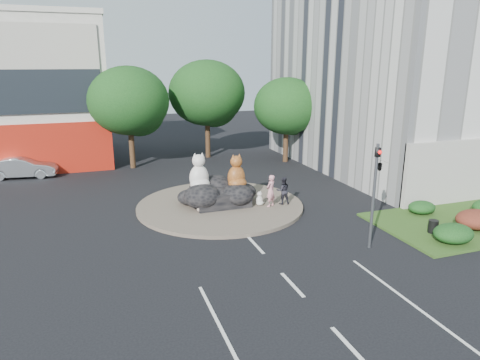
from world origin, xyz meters
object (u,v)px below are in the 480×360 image
(cat_tabby, at_px, (236,171))
(kitten_calico, at_px, (200,204))
(kitten_white, at_px, (260,198))
(cat_white, at_px, (199,171))
(pedestrian_pink, at_px, (271,191))
(parked_car, at_px, (23,167))
(pedestrian_dark, at_px, (283,191))
(litter_bin, at_px, (433,226))

(cat_tabby, xyz_separation_m, kitten_calico, (-2.49, -0.92, -1.51))
(cat_tabby, relative_size, kitten_white, 2.42)
(kitten_white, bearing_deg, cat_white, 122.30)
(pedestrian_pink, distance_m, parked_car, 19.72)
(parked_car, bearing_deg, cat_tabby, -123.70)
(pedestrian_pink, bearing_deg, cat_tabby, -71.95)
(kitten_white, bearing_deg, pedestrian_dark, -45.58)
(cat_white, relative_size, pedestrian_dark, 1.34)
(parked_car, relative_size, litter_bin, 7.33)
(cat_tabby, distance_m, kitten_calico, 3.06)
(cat_tabby, bearing_deg, pedestrian_dark, -36.90)
(parked_car, bearing_deg, kitten_calico, -131.86)
(cat_white, height_order, cat_tabby, cat_white)
(kitten_calico, xyz_separation_m, litter_bin, (10.45, -6.77, -0.20))
(cat_tabby, relative_size, pedestrian_dark, 1.26)
(cat_white, bearing_deg, pedestrian_pink, -29.36)
(kitten_white, bearing_deg, cat_tabby, 105.63)
(cat_white, bearing_deg, parked_car, 130.58)
(cat_white, relative_size, parked_car, 0.47)
(cat_white, height_order, parked_car, cat_white)
(pedestrian_pink, relative_size, parked_car, 0.39)
(pedestrian_pink, height_order, litter_bin, pedestrian_pink)
(pedestrian_dark, height_order, litter_bin, pedestrian_dark)
(pedestrian_dark, bearing_deg, litter_bin, 137.71)
(pedestrian_dark, bearing_deg, kitten_calico, 4.44)
(kitten_calico, height_order, kitten_white, kitten_calico)
(pedestrian_dark, bearing_deg, kitten_white, -3.00)
(cat_white, distance_m, pedestrian_dark, 5.18)
(pedestrian_dark, bearing_deg, parked_car, -31.18)
(kitten_white, bearing_deg, kitten_calico, 144.79)
(kitten_white, relative_size, pedestrian_dark, 0.52)
(kitten_white, bearing_deg, litter_bin, -79.42)
(pedestrian_dark, bearing_deg, pedestrian_pink, 16.69)
(cat_tabby, bearing_deg, parked_car, 127.41)
(cat_tabby, xyz_separation_m, pedestrian_pink, (1.69, -1.35, -1.00))
(kitten_calico, distance_m, litter_bin, 12.45)
(litter_bin, bearing_deg, cat_white, 141.23)
(litter_bin, bearing_deg, kitten_calico, 147.07)
(pedestrian_dark, height_order, parked_car, pedestrian_dark)
(kitten_calico, height_order, pedestrian_dark, pedestrian_dark)
(pedestrian_dark, relative_size, litter_bin, 2.54)
(cat_tabby, distance_m, kitten_white, 2.13)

